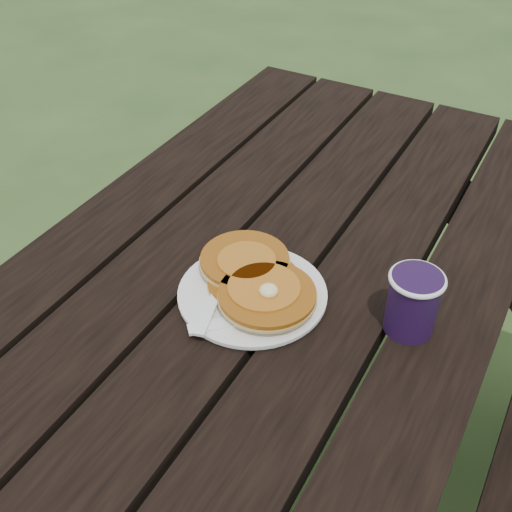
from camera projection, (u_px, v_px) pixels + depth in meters
The scene contains 6 objects.
picnic_table at pixel (213, 483), 1.16m from camera, with size 1.36×1.80×0.75m.
plate at pixel (252, 294), 0.98m from camera, with size 0.22×0.22×0.01m, color white.
pancake_stack at pixel (256, 279), 0.98m from camera, with size 0.21×0.20×0.04m.
knife at pixel (249, 319), 0.93m from camera, with size 0.02×0.18×0.01m, color white.
fork at pixel (210, 309), 0.94m from camera, with size 0.03×0.16×0.01m, color white, non-canonical shape.
coffee_cup at pixel (413, 299), 0.90m from camera, with size 0.08×0.08×0.10m.
Camera 1 is at (0.38, -0.52, 1.42)m, focal length 45.00 mm.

